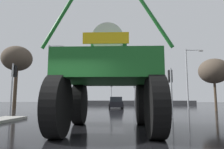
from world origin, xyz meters
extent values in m
plane|color=black|center=(0.00, 18.00, 0.00)|extent=(120.00, 120.00, 0.00)
cylinder|color=black|center=(-0.55, 5.43, 1.01)|extent=(0.56, 2.03, 2.02)
cylinder|color=black|center=(2.53, 5.54, 1.01)|extent=(0.56, 2.03, 2.02)
cylinder|color=black|center=(-0.42, 1.89, 1.01)|extent=(0.56, 2.03, 2.02)
cylinder|color=black|center=(2.66, 2.00, 1.01)|extent=(0.56, 2.03, 2.02)
cube|color=#1E6B28|center=(1.05, 3.72, 2.37)|extent=(3.74, 4.37, 0.96)
cube|color=#1A5B22|center=(1.04, 4.16, 3.33)|extent=(1.52, 1.43, 0.96)
cylinder|color=silver|center=(1.08, 3.10, 3.42)|extent=(1.18, 1.23, 1.14)
cylinder|color=#1E6B28|center=(-0.49, 1.75, 3.69)|extent=(1.05, 0.16, 1.75)
cylinder|color=#1E6B28|center=(2.74, 1.87, 3.67)|extent=(1.11, 0.16, 1.72)
cube|color=yellow|center=(1.13, 1.57, 3.10)|extent=(1.43, 0.09, 0.36)
cube|color=black|center=(0.37, 22.52, 0.53)|extent=(2.07, 4.24, 0.70)
cube|color=#23282D|center=(0.38, 22.37, 1.20)|extent=(1.75, 2.23, 0.64)
cylinder|color=black|center=(-0.60, 23.79, 0.30)|extent=(0.23, 0.61, 0.60)
cylinder|color=black|center=(1.09, 23.95, 0.30)|extent=(0.23, 0.61, 0.60)
cylinder|color=black|center=(-0.36, 21.10, 0.30)|extent=(0.23, 0.61, 0.60)
cylinder|color=black|center=(1.34, 21.26, 0.30)|extent=(0.23, 0.61, 0.60)
cylinder|color=#A8AAAF|center=(-6.27, 8.99, 1.87)|extent=(0.11, 0.11, 3.74)
cube|color=black|center=(-6.27, 9.20, 3.22)|extent=(0.24, 0.32, 0.84)
sphere|color=red|center=(-6.27, 9.39, 3.49)|extent=(0.17, 0.17, 0.17)
sphere|color=#3C2403|center=(-6.27, 9.39, 3.22)|extent=(0.17, 0.17, 0.17)
sphere|color=black|center=(-6.27, 9.39, 2.95)|extent=(0.17, 0.17, 0.17)
cylinder|color=#A8AAAF|center=(4.76, 8.99, 1.64)|extent=(0.11, 0.11, 3.28)
cube|color=black|center=(4.76, 9.20, 2.76)|extent=(0.24, 0.32, 0.84)
sphere|color=red|center=(4.76, 9.39, 3.03)|extent=(0.17, 0.17, 0.17)
sphere|color=#3C2403|center=(4.76, 9.39, 2.76)|extent=(0.17, 0.17, 0.17)
sphere|color=black|center=(4.76, 9.39, 2.49)|extent=(0.17, 0.17, 0.17)
cylinder|color=#A8AAAF|center=(-0.58, 27.32, 2.04)|extent=(0.11, 0.11, 4.08)
cube|color=black|center=(-0.58, 27.53, 3.56)|extent=(0.24, 0.32, 0.84)
sphere|color=red|center=(-0.58, 27.72, 3.83)|extent=(0.17, 0.17, 0.17)
sphere|color=#3C2403|center=(-0.58, 27.72, 3.56)|extent=(0.17, 0.17, 0.17)
sphere|color=black|center=(-0.58, 27.72, 3.29)|extent=(0.17, 0.17, 0.17)
cylinder|color=#A8AAAF|center=(3.15, 27.32, 1.95)|extent=(0.11, 0.11, 3.89)
cube|color=black|center=(3.15, 27.53, 3.37)|extent=(0.24, 0.32, 0.84)
sphere|color=red|center=(3.15, 27.72, 3.64)|extent=(0.17, 0.17, 0.17)
sphere|color=#3C2403|center=(3.15, 27.72, 3.37)|extent=(0.17, 0.17, 0.17)
sphere|color=black|center=(3.15, 27.72, 3.10)|extent=(0.17, 0.17, 0.17)
cylinder|color=#A8AAAF|center=(-9.49, 23.11, 4.56)|extent=(0.18, 0.18, 9.12)
cylinder|color=#A8AAAF|center=(-8.51, 23.11, 8.97)|extent=(1.96, 0.10, 0.10)
cube|color=silver|center=(-7.53, 23.11, 8.87)|extent=(0.50, 0.24, 0.16)
cylinder|color=#A8AAAF|center=(9.42, 20.77, 3.78)|extent=(0.18, 0.18, 7.56)
cylinder|color=#A8AAAF|center=(10.36, 20.77, 7.41)|extent=(1.87, 0.10, 0.10)
cube|color=silver|center=(11.29, 20.77, 7.31)|extent=(0.50, 0.24, 0.16)
cylinder|color=#473828|center=(-10.92, 17.39, 2.37)|extent=(0.39, 0.39, 4.73)
ellipsoid|color=brown|center=(-10.92, 17.39, 5.93)|extent=(3.42, 3.42, 2.90)
cylinder|color=#473828|center=(11.36, 17.66, 1.57)|extent=(0.25, 0.25, 3.15)
ellipsoid|color=brown|center=(11.36, 17.66, 4.27)|extent=(3.19, 3.19, 2.71)
cube|color=#59595B|center=(0.00, 38.18, 0.45)|extent=(32.88, 0.24, 0.90)
camera|label=1|loc=(1.74, -4.29, 1.22)|focal=31.49mm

